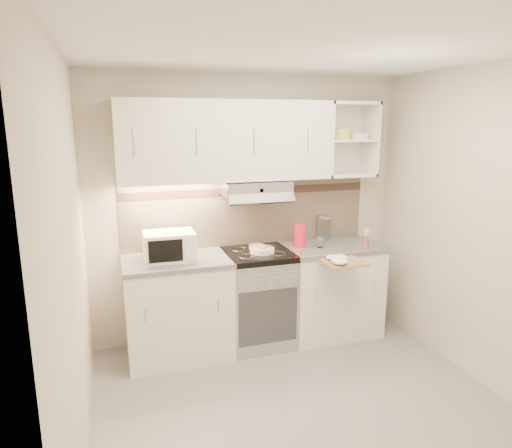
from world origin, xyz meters
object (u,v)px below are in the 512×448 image
object	(u,v)px
microwave	(169,246)
pink_pitcher	(300,236)
watering_can	(174,254)
glass_jar	(324,228)
plate_stack	(262,250)
cutting_board	(344,262)
electric_range	(258,298)
spray_bottle	(366,241)

from	to	relation	value
microwave	pink_pitcher	size ratio (longest dim) A/B	2.00
watering_can	glass_jar	size ratio (longest dim) A/B	0.92
plate_stack	pink_pitcher	size ratio (longest dim) A/B	1.02
microwave	watering_can	size ratio (longest dim) A/B	1.92
cutting_board	electric_range	bearing A→B (deg)	145.60
electric_range	microwave	size ratio (longest dim) A/B	2.07
spray_bottle	cutting_board	xyz separation A→B (m)	(-0.35, -0.22, -0.11)
plate_stack	pink_pitcher	distance (m)	0.42
watering_can	plate_stack	size ratio (longest dim) A/B	1.03
electric_range	glass_jar	world-z (taller)	glass_jar
microwave	plate_stack	world-z (taller)	microwave
microwave	pink_pitcher	bearing A→B (deg)	2.72
electric_range	cutting_board	xyz separation A→B (m)	(0.64, -0.44, 0.42)
electric_range	spray_bottle	xyz separation A→B (m)	(0.99, -0.22, 0.53)
watering_can	plate_stack	distance (m)	0.80
electric_range	microwave	distance (m)	0.99
watering_can	glass_jar	bearing A→B (deg)	-4.41
pink_pitcher	glass_jar	xyz separation A→B (m)	(0.33, 0.16, 0.02)
spray_bottle	electric_range	bearing A→B (deg)	155.02
plate_stack	cutting_board	size ratio (longest dim) A/B	0.64
watering_can	plate_stack	world-z (taller)	watering_can
watering_can	cutting_board	xyz separation A→B (m)	(1.41, -0.36, -0.10)
microwave	cutting_board	distance (m)	1.52
watering_can	pink_pitcher	distance (m)	1.21
watering_can	spray_bottle	distance (m)	1.77
glass_jar	spray_bottle	bearing A→B (deg)	-61.97
plate_stack	electric_range	bearing A→B (deg)	124.54
watering_can	plate_stack	xyz separation A→B (m)	(0.80, 0.04, -0.05)
electric_range	plate_stack	world-z (taller)	plate_stack
watering_can	glass_jar	distance (m)	1.56
electric_range	pink_pitcher	size ratio (longest dim) A/B	4.14
microwave	electric_range	bearing A→B (deg)	0.59
spray_bottle	microwave	bearing A→B (deg)	160.46
cutting_board	glass_jar	bearing A→B (deg)	79.33
microwave	pink_pitcher	xyz separation A→B (m)	(1.24, 0.04, -0.01)
watering_can	electric_range	bearing A→B (deg)	-8.72
watering_can	cutting_board	world-z (taller)	watering_can
electric_range	plate_stack	size ratio (longest dim) A/B	4.07
pink_pitcher	microwave	bearing A→B (deg)	163.13
electric_range	glass_jar	distance (m)	0.98
glass_jar	cutting_board	world-z (taller)	glass_jar
pink_pitcher	electric_range	bearing A→B (deg)	167.08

